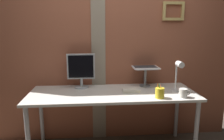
{
  "coord_description": "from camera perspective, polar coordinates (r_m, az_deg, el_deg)",
  "views": [
    {
      "loc": [
        -0.22,
        -2.3,
        1.54
      ],
      "look_at": [
        -0.01,
        0.18,
        1.02
      ],
      "focal_mm": 33.52,
      "sensor_mm": 36.0,
      "label": 1
    }
  ],
  "objects": [
    {
      "name": "laptop_stand",
      "position": [
        2.76,
        9.07,
        -1.06
      ],
      "size": [
        0.28,
        0.22,
        0.24
      ],
      "color": "gray",
      "rests_on": "desk"
    },
    {
      "name": "brick_wall_back",
      "position": [
        2.82,
        -0.35,
        4.88
      ],
      "size": [
        3.33,
        0.15,
        2.41
      ],
      "color": "#9E563D",
      "rests_on": "ground_plane"
    },
    {
      "name": "paper_clutter_stack",
      "position": [
        2.53,
        5.1,
        -5.47
      ],
      "size": [
        0.21,
        0.15,
        0.04
      ],
      "primitive_type": "cube",
      "rotation": [
        0.0,
        0.0,
        -0.06
      ],
      "color": "silver",
      "rests_on": "desk"
    },
    {
      "name": "pen_cup",
      "position": [
        2.36,
        12.89,
        -6.11
      ],
      "size": [
        0.1,
        0.1,
        0.17
      ],
      "color": "yellow",
      "rests_on": "desk"
    },
    {
      "name": "laptop",
      "position": [
        2.8,
        8.81,
        2.15
      ],
      "size": [
        0.33,
        0.31,
        0.25
      ],
      "color": "white",
      "rests_on": "laptop_stand"
    },
    {
      "name": "desk",
      "position": [
        2.53,
        0.19,
        -7.65
      ],
      "size": [
        1.98,
        0.7,
        0.77
      ],
      "color": "silver",
      "rests_on": "ground_plane"
    },
    {
      "name": "coffee_mug",
      "position": [
        2.45,
        18.88,
        -5.95
      ],
      "size": [
        0.13,
        0.09,
        0.1
      ],
      "color": "silver",
      "rests_on": "desk"
    },
    {
      "name": "desk_lamp",
      "position": [
        2.58,
        17.56,
        -0.75
      ],
      "size": [
        0.12,
        0.2,
        0.38
      ],
      "color": "white",
      "rests_on": "desk"
    },
    {
      "name": "monitor",
      "position": [
        2.66,
        -8.44,
        0.4
      ],
      "size": [
        0.35,
        0.18,
        0.44
      ],
      "color": "#ADB2B7",
      "rests_on": "desk"
    }
  ]
}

